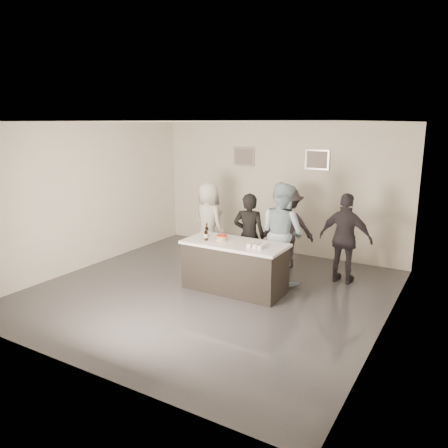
# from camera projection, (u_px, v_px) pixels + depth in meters

# --- Properties ---
(floor) EXTENTS (6.00, 6.00, 0.00)m
(floor) POSITION_uv_depth(u_px,v_px,m) (210.00, 291.00, 7.93)
(floor) COLOR #3D3D42
(floor) RESTS_ON ground
(ceiling) EXTENTS (6.00, 6.00, 0.00)m
(ceiling) POSITION_uv_depth(u_px,v_px,m) (209.00, 122.00, 7.25)
(ceiling) COLOR white
(wall_back) EXTENTS (6.00, 0.04, 3.00)m
(wall_back) POSITION_uv_depth(u_px,v_px,m) (279.00, 188.00, 10.11)
(wall_back) COLOR silver
(wall_back) RESTS_ON ground
(wall_front) EXTENTS (6.00, 0.04, 3.00)m
(wall_front) POSITION_uv_depth(u_px,v_px,m) (72.00, 253.00, 5.07)
(wall_front) COLOR silver
(wall_front) RESTS_ON ground
(wall_left) EXTENTS (0.04, 6.00, 3.00)m
(wall_left) POSITION_uv_depth(u_px,v_px,m) (88.00, 196.00, 9.07)
(wall_left) COLOR silver
(wall_left) RESTS_ON ground
(wall_right) EXTENTS (0.04, 6.00, 3.00)m
(wall_right) POSITION_uv_depth(u_px,v_px,m) (390.00, 231.00, 6.11)
(wall_right) COLOR silver
(wall_right) RESTS_ON ground
(picture_left) EXTENTS (0.54, 0.04, 0.44)m
(picture_left) POSITION_uv_depth(u_px,v_px,m) (244.00, 156.00, 10.37)
(picture_left) COLOR #B2B2B7
(picture_left) RESTS_ON wall_back
(picture_right) EXTENTS (0.54, 0.04, 0.44)m
(picture_right) POSITION_uv_depth(u_px,v_px,m) (317.00, 160.00, 9.48)
(picture_right) COLOR #B2B2B7
(picture_right) RESTS_ON wall_back
(bar_counter) EXTENTS (1.86, 0.86, 0.90)m
(bar_counter) POSITION_uv_depth(u_px,v_px,m) (235.00, 266.00, 7.88)
(bar_counter) COLOR white
(bar_counter) RESTS_ON ground
(cake) EXTENTS (0.20, 0.20, 0.08)m
(cake) POSITION_uv_depth(u_px,v_px,m) (222.00, 239.00, 7.89)
(cake) COLOR #F95C1A
(cake) RESTS_ON bar_counter
(beer_bottle_a) EXTENTS (0.07, 0.07, 0.26)m
(beer_bottle_a) POSITION_uv_depth(u_px,v_px,m) (207.00, 230.00, 8.16)
(beer_bottle_a) COLOR black
(beer_bottle_a) RESTS_ON bar_counter
(beer_bottle_b) EXTENTS (0.07, 0.07, 0.26)m
(beer_bottle_b) POSITION_uv_depth(u_px,v_px,m) (206.00, 233.00, 7.89)
(beer_bottle_b) COLOR black
(beer_bottle_b) RESTS_ON bar_counter
(tumbler_cluster) EXTENTS (0.30, 0.30, 0.08)m
(tumbler_cluster) POSITION_uv_depth(u_px,v_px,m) (257.00, 245.00, 7.47)
(tumbler_cluster) COLOR orange
(tumbler_cluster) RESTS_ON bar_counter
(candles) EXTENTS (0.24, 0.08, 0.01)m
(candles) POSITION_uv_depth(u_px,v_px,m) (210.00, 243.00, 7.70)
(candles) COLOR pink
(candles) RESTS_ON bar_counter
(person_main_black) EXTENTS (0.70, 0.55, 1.69)m
(person_main_black) POSITION_uv_depth(u_px,v_px,m) (249.00, 236.00, 8.44)
(person_main_black) COLOR black
(person_main_black) RESTS_ON ground
(person_main_blue) EXTENTS (1.14, 1.03, 1.92)m
(person_main_blue) POSITION_uv_depth(u_px,v_px,m) (282.00, 233.00, 8.22)
(person_main_blue) COLOR #9CB9CC
(person_main_blue) RESTS_ON ground
(person_guest_left) EXTENTS (0.99, 0.82, 1.73)m
(person_guest_left) POSITION_uv_depth(u_px,v_px,m) (208.00, 222.00, 9.55)
(person_guest_left) COLOR silver
(person_guest_left) RESTS_ON ground
(person_guest_right) EXTENTS (1.03, 0.47, 1.72)m
(person_guest_right) POSITION_uv_depth(u_px,v_px,m) (345.00, 239.00, 8.20)
(person_guest_right) COLOR #2C2830
(person_guest_right) RESTS_ON ground
(person_guest_back) EXTENTS (1.25, 1.01, 1.69)m
(person_guest_back) POSITION_uv_depth(u_px,v_px,m) (287.00, 227.00, 9.13)
(person_guest_back) COLOR #2C282F
(person_guest_back) RESTS_ON ground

